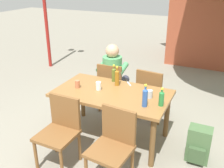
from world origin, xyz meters
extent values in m
plane|color=gray|center=(0.00, 0.00, 0.00)|extent=(24.00, 24.00, 0.00)
cube|color=olive|center=(0.00, 0.00, 0.71)|extent=(1.57, 0.88, 0.04)
cylinder|color=brown|center=(-0.70, -0.36, 0.34)|extent=(0.07, 0.07, 0.69)
cylinder|color=brown|center=(0.70, -0.36, 0.34)|extent=(0.07, 0.07, 0.69)
cylinder|color=brown|center=(-0.70, 0.36, 0.34)|extent=(0.07, 0.07, 0.69)
cylinder|color=brown|center=(0.70, 0.36, 0.34)|extent=(0.07, 0.07, 0.69)
cube|color=brown|center=(-0.35, 0.82, 0.43)|extent=(0.47, 0.47, 0.04)
cube|color=brown|center=(-0.34, 0.62, 0.66)|extent=(0.42, 0.07, 0.42)
cylinder|color=brown|center=(-0.18, 1.02, 0.21)|extent=(0.04, 0.04, 0.41)
cylinder|color=brown|center=(-0.56, 0.99, 0.21)|extent=(0.04, 0.04, 0.41)
cylinder|color=brown|center=(-0.15, 0.64, 0.21)|extent=(0.04, 0.04, 0.41)
cylinder|color=brown|center=(-0.53, 0.61, 0.21)|extent=(0.04, 0.04, 0.41)
cube|color=brown|center=(0.35, 0.82, 0.43)|extent=(0.48, 0.48, 0.04)
cube|color=brown|center=(0.33, 0.62, 0.66)|extent=(0.42, 0.08, 0.42)
cylinder|color=brown|center=(0.56, 0.99, 0.21)|extent=(0.04, 0.04, 0.41)
cylinder|color=brown|center=(0.18, 1.03, 0.21)|extent=(0.04, 0.04, 0.41)
cylinder|color=brown|center=(0.52, 0.61, 0.21)|extent=(0.04, 0.04, 0.41)
cylinder|color=brown|center=(0.15, 0.65, 0.21)|extent=(0.04, 0.04, 0.41)
cube|color=brown|center=(-0.35, -0.82, 0.43)|extent=(0.45, 0.45, 0.04)
cube|color=brown|center=(-0.35, -0.62, 0.66)|extent=(0.42, 0.05, 0.42)
cylinder|color=brown|center=(-0.55, -1.00, 0.21)|extent=(0.04, 0.04, 0.41)
cylinder|color=brown|center=(-0.17, -1.01, 0.21)|extent=(0.04, 0.04, 0.41)
cylinder|color=brown|center=(-0.54, -0.62, 0.21)|extent=(0.04, 0.04, 0.41)
cylinder|color=brown|center=(-0.16, -0.63, 0.21)|extent=(0.04, 0.04, 0.41)
cube|color=brown|center=(0.35, -0.82, 0.43)|extent=(0.48, 0.48, 0.04)
cube|color=brown|center=(0.37, -0.62, 0.66)|extent=(0.42, 0.08, 0.42)
cylinder|color=brown|center=(0.18, -0.61, 0.21)|extent=(0.04, 0.04, 0.41)
cylinder|color=brown|center=(0.56, -0.65, 0.21)|extent=(0.04, 0.04, 0.41)
cylinder|color=#4C935B|center=(-0.35, 0.77, 0.71)|extent=(0.32, 0.32, 0.52)
sphere|color=tan|center=(-0.35, 0.77, 1.07)|extent=(0.22, 0.22, 0.22)
cylinder|color=#383847|center=(-0.26, 0.97, 0.45)|extent=(0.14, 0.40, 0.14)
cylinder|color=#383847|center=(-0.26, 1.17, 0.23)|extent=(0.11, 0.11, 0.45)
cylinder|color=#4C935B|center=(-0.16, 0.77, 0.79)|extent=(0.09, 0.31, 0.16)
cylinder|color=#383847|center=(-0.44, 0.97, 0.45)|extent=(0.14, 0.40, 0.14)
cylinder|color=#383847|center=(-0.44, 1.17, 0.23)|extent=(0.11, 0.11, 0.45)
cylinder|color=#4C935B|center=(-0.54, 0.77, 0.79)|extent=(0.09, 0.31, 0.16)
cylinder|color=#566623|center=(-0.14, 0.36, 0.82)|extent=(0.06, 0.06, 0.19)
cone|color=#566623|center=(-0.14, 0.36, 0.93)|extent=(0.06, 0.06, 0.03)
cylinder|color=#566623|center=(-0.14, 0.36, 0.95)|extent=(0.03, 0.03, 0.03)
cylinder|color=yellow|center=(-0.14, 0.36, 0.98)|extent=(0.03, 0.03, 0.02)
cylinder|color=#2D56A3|center=(0.53, -0.20, 0.83)|extent=(0.06, 0.06, 0.21)
cone|color=#2D56A3|center=(0.53, -0.20, 0.95)|extent=(0.06, 0.06, 0.03)
cylinder|color=#2D56A3|center=(0.53, -0.20, 0.98)|extent=(0.03, 0.03, 0.03)
cylinder|color=yellow|center=(0.53, -0.20, 1.01)|extent=(0.03, 0.03, 0.02)
cylinder|color=#996019|center=(-0.03, 0.25, 0.83)|extent=(0.06, 0.06, 0.21)
cone|color=#996019|center=(-0.03, 0.25, 0.95)|extent=(0.06, 0.06, 0.03)
cylinder|color=#996019|center=(-0.03, 0.25, 0.98)|extent=(0.03, 0.03, 0.03)
cylinder|color=yellow|center=(-0.03, 0.25, 1.01)|extent=(0.03, 0.03, 0.02)
cylinder|color=#287A38|center=(0.71, -0.10, 0.81)|extent=(0.06, 0.06, 0.17)
cone|color=#287A38|center=(0.71, -0.10, 0.91)|extent=(0.06, 0.06, 0.02)
cylinder|color=#287A38|center=(0.71, -0.10, 0.93)|extent=(0.03, 0.03, 0.02)
cylinder|color=yellow|center=(0.71, -0.10, 0.96)|extent=(0.03, 0.03, 0.02)
cylinder|color=#BC6B47|center=(-0.50, -0.07, 0.78)|extent=(0.07, 0.07, 0.11)
cylinder|color=white|center=(-0.20, -0.01, 0.79)|extent=(0.07, 0.07, 0.12)
cylinder|color=#B2B7BC|center=(0.52, 0.05, 0.78)|extent=(0.07, 0.07, 0.11)
cube|color=silver|center=(0.10, 0.37, 0.73)|extent=(0.13, 0.15, 0.01)
cube|color=black|center=(0.03, 0.45, 0.73)|extent=(0.07, 0.07, 0.01)
cube|color=#47663D|center=(1.21, 0.01, 0.24)|extent=(0.28, 0.20, 0.47)
cube|color=#395130|center=(1.21, -0.12, 0.15)|extent=(0.20, 0.06, 0.21)
cube|color=#9E472D|center=(0.71, 4.52, 1.16)|extent=(1.72, 1.78, 2.32)
cylinder|color=maroon|center=(-2.79, 2.19, 1.47)|extent=(0.08, 0.08, 2.95)
camera|label=1|loc=(1.34, -2.88, 2.22)|focal=41.17mm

